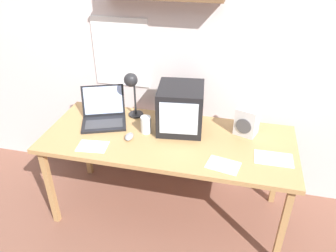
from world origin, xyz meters
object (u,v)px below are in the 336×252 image
(crt_monitor, at_px, (181,108))
(loose_paper_near_laptop, at_px, (274,159))
(desk_lamp, at_px, (132,86))
(open_notebook, at_px, (223,165))
(laptop, at_px, (104,113))
(computer_mouse, at_px, (129,136))
(corner_desk, at_px, (168,144))
(loose_paper_near_monitor, at_px, (93,146))
(juice_glass, at_px, (146,125))
(space_heater, at_px, (247,121))

(crt_monitor, distance_m, loose_paper_near_laptop, 0.77)
(crt_monitor, bearing_deg, loose_paper_near_laptop, -26.83)
(desk_lamp, height_order, open_notebook, desk_lamp)
(crt_monitor, relative_size, laptop, 0.91)
(crt_monitor, bearing_deg, computer_mouse, -151.87)
(desk_lamp, distance_m, open_notebook, 0.95)
(crt_monitor, relative_size, computer_mouse, 3.64)
(computer_mouse, bearing_deg, crt_monitor, 35.02)
(corner_desk, height_order, loose_paper_near_monitor, loose_paper_near_monitor)
(loose_paper_near_monitor, bearing_deg, loose_paper_near_laptop, 6.64)
(laptop, bearing_deg, juice_glass, -35.33)
(juice_glass, xyz_separation_m, space_heater, (0.74, 0.16, 0.05))
(space_heater, relative_size, loose_paper_near_monitor, 0.95)
(laptop, relative_size, space_heater, 2.02)
(desk_lamp, relative_size, computer_mouse, 3.65)
(space_heater, bearing_deg, loose_paper_near_laptop, -36.20)
(corner_desk, xyz_separation_m, loose_paper_near_monitor, (-0.50, -0.24, 0.06))
(computer_mouse, xyz_separation_m, loose_paper_near_laptop, (1.04, -0.02, -0.01))
(desk_lamp, xyz_separation_m, space_heater, (0.91, -0.02, -0.18))
(loose_paper_near_laptop, height_order, loose_paper_near_monitor, same)
(corner_desk, xyz_separation_m, crt_monitor, (0.06, 0.16, 0.23))
(computer_mouse, bearing_deg, loose_paper_near_monitor, -143.64)
(laptop, height_order, loose_paper_near_laptop, laptop)
(computer_mouse, distance_m, loose_paper_near_laptop, 1.04)
(corner_desk, height_order, space_heater, space_heater)
(laptop, bearing_deg, desk_lamp, 0.38)
(loose_paper_near_monitor, bearing_deg, corner_desk, 25.75)
(juice_glass, bearing_deg, open_notebook, -24.39)
(juice_glass, bearing_deg, laptop, 165.72)
(corner_desk, height_order, desk_lamp, desk_lamp)
(computer_mouse, bearing_deg, desk_lamp, 101.97)
(corner_desk, bearing_deg, juice_glass, 169.56)
(juice_glass, xyz_separation_m, open_notebook, (0.61, -0.28, -0.06))
(crt_monitor, relative_size, desk_lamp, 1.00)
(desk_lamp, xyz_separation_m, juice_glass, (0.16, -0.18, -0.23))
(loose_paper_near_monitor, height_order, open_notebook, same)
(crt_monitor, distance_m, juice_glass, 0.29)
(space_heater, height_order, loose_paper_near_monitor, space_heater)
(laptop, relative_size, juice_glass, 3.28)
(crt_monitor, bearing_deg, laptop, 175.74)
(desk_lamp, height_order, space_heater, desk_lamp)
(juice_glass, bearing_deg, space_heater, 12.14)
(corner_desk, relative_size, desk_lamp, 4.69)
(juice_glass, height_order, computer_mouse, juice_glass)
(loose_paper_near_monitor, bearing_deg, juice_glass, 40.64)
(space_heater, distance_m, loose_paper_near_laptop, 0.37)
(loose_paper_near_laptop, distance_m, loose_paper_near_monitor, 1.27)
(loose_paper_near_laptop, bearing_deg, desk_lamp, 164.17)
(juice_glass, relative_size, loose_paper_near_laptop, 0.52)
(juice_glass, relative_size, loose_paper_near_monitor, 0.59)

